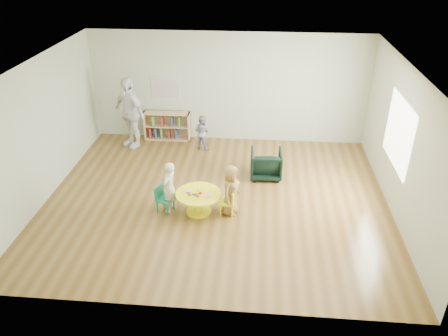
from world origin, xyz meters
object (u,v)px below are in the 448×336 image
at_px(kid_chair_left, 163,198).
at_px(toddler, 202,132).
at_px(child_left, 169,187).
at_px(child_right, 231,190).
at_px(bookshelf, 167,126).
at_px(activity_table, 198,199).
at_px(armchair, 266,164).
at_px(kid_chair_right, 229,201).
at_px(adult_caretaker, 130,113).

distance_m(kid_chair_left, toddler, 2.90).
height_order(child_left, child_right, child_left).
bearing_deg(child_right, bookshelf, 48.89).
distance_m(activity_table, toddler, 2.89).
xyz_separation_m(armchair, child_left, (-1.87, -1.53, 0.21)).
bearing_deg(bookshelf, child_right, -59.69).
height_order(kid_chair_right, toddler, toddler).
bearing_deg(toddler, kid_chair_right, 130.81).
xyz_separation_m(bookshelf, toddler, (1.00, -0.50, 0.08)).
bearing_deg(kid_chair_right, kid_chair_left, 94.91).
height_order(kid_chair_left, adult_caretaker, adult_caretaker).
distance_m(armchair, child_left, 2.43).
relative_size(activity_table, child_right, 0.86).
bearing_deg(bookshelf, adult_caretaker, -148.42).
height_order(kid_chair_right, armchair, armchair).
bearing_deg(armchair, child_left, 36.79).
height_order(activity_table, child_left, child_left).
bearing_deg(child_left, armchair, 147.39).
xyz_separation_m(activity_table, toddler, (-0.31, 2.87, 0.14)).
bearing_deg(kid_chair_right, child_left, 93.68).
xyz_separation_m(activity_table, kid_chair_left, (-0.70, 0.00, -0.01)).
distance_m(bookshelf, armchair, 3.19).
distance_m(child_right, adult_caretaker, 3.95).
bearing_deg(armchair, kid_chair_left, 35.38).
bearing_deg(kid_chair_right, adult_caretaker, 48.17).
relative_size(kid_chair_right, bookshelf, 0.44).
relative_size(armchair, child_right, 0.68).
relative_size(armchair, adult_caretaker, 0.39).
bearing_deg(kid_chair_right, activity_table, 95.68).
height_order(bookshelf, armchair, bookshelf).
bearing_deg(activity_table, bookshelf, 111.30).
bearing_deg(kid_chair_left, child_left, 122.55).
xyz_separation_m(kid_chair_left, adult_caretaker, (-1.42, 2.87, 0.61)).
bearing_deg(child_left, activity_table, 105.18).
bearing_deg(adult_caretaker, bookshelf, 67.32).
distance_m(activity_table, child_right, 0.66).
height_order(child_right, toddler, child_right).
relative_size(bookshelf, armchair, 1.72).
xyz_separation_m(kid_chair_left, bookshelf, (-0.62, 3.37, 0.07)).
distance_m(kid_chair_right, armchair, 1.70).
height_order(activity_table, bookshelf, bookshelf).
height_order(kid_chair_right, child_left, child_left).
distance_m(bookshelf, toddler, 1.12).
relative_size(activity_table, bookshelf, 0.74).
bearing_deg(armchair, toddler, -41.54).
distance_m(child_left, child_right, 1.19).
xyz_separation_m(kid_chair_right, armchair, (0.70, 1.54, 0.04)).
bearing_deg(bookshelf, child_left, -77.38).
bearing_deg(toddler, child_right, 131.47).
relative_size(child_left, child_right, 1.02).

